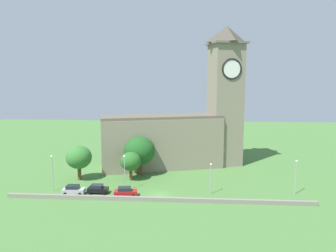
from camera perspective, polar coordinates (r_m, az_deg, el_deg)
The scene contains 13 objects.
ground_plane at distance 80.85m, azimuth -0.45°, elevation -8.27°, with size 200.00×200.00×0.00m, color #477538.
church at distance 85.94m, azimuth 3.00°, elevation 0.28°, with size 38.02×19.06×36.34m.
quay_barrier at distance 63.61m, azimuth -1.79°, elevation -12.56°, with size 58.60×0.70×0.81m, color gray.
car_silver at distance 69.64m, azimuth -16.03°, elevation -10.55°, with size 4.41×2.44×1.86m.
car_black at distance 69.06m, azimuth -12.07°, elevation -10.59°, with size 4.10×2.26×1.81m.
car_red at distance 66.50m, azimuth -7.39°, elevation -11.20°, with size 4.70×2.73×1.84m.
streetlamp_west_end at distance 71.71m, azimuth -19.39°, elevation -6.80°, with size 0.44×0.44×7.48m.
streetlamp_west_mid at distance 68.64m, azimuth -7.53°, elevation -7.10°, with size 0.44×0.44×7.40m.
streetlamp_central at distance 66.78m, azimuth 7.41°, elevation -8.10°, with size 0.44×0.44×6.30m.
streetlamp_east_mid at distance 70.73m, azimuth 21.28°, elevation -7.34°, with size 0.44×0.44×7.00m.
tree_by_tower at distance 77.59m, azimuth -15.17°, elevation -5.26°, with size 5.81×5.81×7.91m.
tree_riverside_east at distance 78.86m, azimuth -4.95°, elevation -4.24°, with size 7.41×7.41×9.36m.
tree_riverside_west at distance 75.35m, azimuth -6.48°, elevation -6.11°, with size 4.72×4.72×6.54m.
Camera 1 is at (6.25, -62.25, 23.02)m, focal length 35.23 mm.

